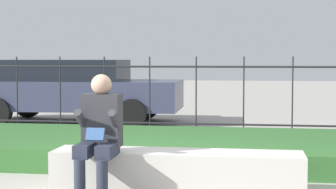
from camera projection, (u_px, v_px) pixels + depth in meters
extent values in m
cube|color=beige|center=(177.00, 172.00, 5.80)|extent=(2.59, 0.52, 0.44)
cube|color=#9B978F|center=(177.00, 189.00, 5.82)|extent=(2.49, 0.48, 0.08)
cylinder|color=#282D3D|center=(80.00, 177.00, 5.33)|extent=(0.11, 0.11, 0.35)
cube|color=#282D3D|center=(86.00, 150.00, 5.53)|extent=(0.15, 0.42, 0.13)
cylinder|color=#282D3D|center=(102.00, 178.00, 5.30)|extent=(0.11, 0.11, 0.35)
cube|color=#282D3D|center=(108.00, 150.00, 5.49)|extent=(0.15, 0.42, 0.13)
cube|color=#333338|center=(102.00, 120.00, 5.70)|extent=(0.38, 0.24, 0.54)
sphere|color=tan|center=(101.00, 85.00, 5.66)|extent=(0.21, 0.21, 0.21)
cylinder|color=#333338|center=(81.00, 120.00, 5.57)|extent=(0.08, 0.29, 0.24)
cylinder|color=#333338|center=(115.00, 120.00, 5.52)|extent=(0.08, 0.29, 0.24)
cube|color=#335689|center=(95.00, 134.00, 5.45)|extent=(0.18, 0.09, 0.13)
cube|color=#33662D|center=(184.00, 148.00, 7.81)|extent=(10.79, 2.61, 0.29)
cylinder|color=#232326|center=(196.00, 124.00, 9.52)|extent=(8.79, 0.03, 0.03)
cylinder|color=#232326|center=(196.00, 67.00, 9.46)|extent=(8.79, 0.03, 0.03)
cylinder|color=#232326|center=(17.00, 97.00, 9.97)|extent=(0.02, 0.02, 1.43)
cylinder|color=#232326|center=(60.00, 97.00, 9.85)|extent=(0.02, 0.02, 1.43)
cylinder|color=#232326|center=(104.00, 98.00, 9.73)|extent=(0.02, 0.02, 1.43)
cylinder|color=#232326|center=(150.00, 98.00, 9.62)|extent=(0.02, 0.02, 1.43)
cylinder|color=#232326|center=(196.00, 99.00, 9.50)|extent=(0.02, 0.02, 1.43)
cylinder|color=#232326|center=(244.00, 99.00, 9.38)|extent=(0.02, 0.02, 1.43)
cylinder|color=#232326|center=(292.00, 100.00, 9.26)|extent=(0.02, 0.02, 1.43)
cube|color=#383D56|center=(76.00, 95.00, 12.23)|extent=(4.60, 1.84, 0.62)
cube|color=black|center=(67.00, 70.00, 12.22)|extent=(2.55, 1.58, 0.45)
cylinder|color=black|center=(132.00, 113.00, 11.23)|extent=(0.59, 0.21, 0.59)
cylinder|color=black|center=(146.00, 106.00, 12.91)|extent=(0.59, 0.21, 0.59)
cylinder|color=black|center=(28.00, 105.00, 13.27)|extent=(0.59, 0.21, 0.59)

